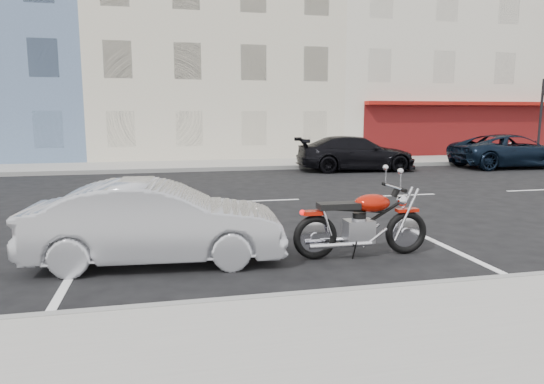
{
  "coord_description": "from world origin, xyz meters",
  "views": [
    {
      "loc": [
        -4.66,
        -12.27,
        2.24
      ],
      "look_at": [
        -2.7,
        -3.49,
        0.8
      ],
      "focal_mm": 32.0,
      "sensor_mm": 36.0,
      "label": 1
    }
  ],
  "objects_px": {
    "motorcycle": "(408,223)",
    "suv_far": "(512,151)",
    "traffic_light": "(542,108)",
    "fire_hydrant": "(510,150)",
    "car_far": "(356,153)",
    "sedan_silver": "(157,222)"
  },
  "relations": [
    {
      "from": "car_far",
      "to": "traffic_light",
      "type": "bearing_deg",
      "value": -73.18
    },
    {
      "from": "suv_far",
      "to": "fire_hydrant",
      "type": "bearing_deg",
      "value": -35.73
    },
    {
      "from": "traffic_light",
      "to": "car_far",
      "type": "bearing_deg",
      "value": -167.48
    },
    {
      "from": "sedan_silver",
      "to": "car_far",
      "type": "height_order",
      "value": "car_far"
    },
    {
      "from": "traffic_light",
      "to": "suv_far",
      "type": "relative_size",
      "value": 0.75
    },
    {
      "from": "sedan_silver",
      "to": "suv_far",
      "type": "distance_m",
      "value": 17.93
    },
    {
      "from": "traffic_light",
      "to": "fire_hydrant",
      "type": "height_order",
      "value": "traffic_light"
    },
    {
      "from": "traffic_light",
      "to": "suv_far",
      "type": "distance_m",
      "value": 5.0
    },
    {
      "from": "traffic_light",
      "to": "fire_hydrant",
      "type": "xyz_separation_m",
      "value": [
        -1.5,
        0.17,
        -2.03
      ]
    },
    {
      "from": "fire_hydrant",
      "to": "sedan_silver",
      "type": "height_order",
      "value": "sedan_silver"
    },
    {
      "from": "suv_far",
      "to": "sedan_silver",
      "type": "bearing_deg",
      "value": 127.89
    },
    {
      "from": "traffic_light",
      "to": "motorcycle",
      "type": "bearing_deg",
      "value": -136.5
    },
    {
      "from": "fire_hydrant",
      "to": "suv_far",
      "type": "xyz_separation_m",
      "value": [
        -2.26,
        -2.91,
        0.17
      ]
    },
    {
      "from": "fire_hydrant",
      "to": "car_far",
      "type": "xyz_separation_m",
      "value": [
        -9.15,
        -2.53,
        0.16
      ]
    },
    {
      "from": "traffic_light",
      "to": "car_far",
      "type": "relative_size",
      "value": 0.8
    },
    {
      "from": "suv_far",
      "to": "car_far",
      "type": "relative_size",
      "value": 1.06
    },
    {
      "from": "car_far",
      "to": "suv_far",
      "type": "bearing_deg",
      "value": -88.82
    },
    {
      "from": "sedan_silver",
      "to": "fire_hydrant",
      "type": "bearing_deg",
      "value": -46.95
    },
    {
      "from": "fire_hydrant",
      "to": "car_far",
      "type": "distance_m",
      "value": 9.49
    },
    {
      "from": "traffic_light",
      "to": "motorcycle",
      "type": "height_order",
      "value": "traffic_light"
    },
    {
      "from": "motorcycle",
      "to": "suv_far",
      "type": "bearing_deg",
      "value": 46.63
    },
    {
      "from": "fire_hydrant",
      "to": "traffic_light",
      "type": "bearing_deg",
      "value": -6.36
    }
  ]
}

